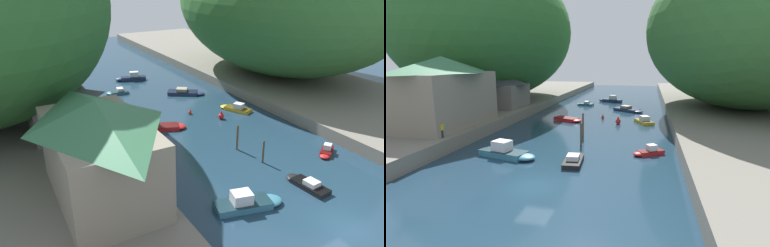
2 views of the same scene
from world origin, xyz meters
TOP-DOWN VIEW (x-y plane):
  - water_surface at (0.00, 30.00)m, footprint 130.00×130.00m
  - left_bank at (-22.40, 30.00)m, footprint 22.00×120.00m
  - right_bank at (22.40, 30.00)m, footprint 22.00×120.00m
  - waterfront_building at (-15.93, 11.49)m, footprint 7.75×13.67m
  - boathouse_shed at (-16.08, 26.84)m, footprint 7.46×8.41m
  - boat_white_cruiser at (7.63, 26.02)m, footprint 3.56×4.97m
  - boat_far_right_bank at (-3.70, 24.63)m, footprint 5.04×3.48m
  - boat_small_dinghy at (1.68, 5.97)m, footprint 1.95×4.66m
  - boat_near_quay at (4.92, 35.91)m, footprint 6.14×4.96m
  - boat_far_upstream at (-4.77, 41.72)m, footprint 3.76×2.26m
  - boat_open_rowboat at (-5.04, 5.95)m, footprint 6.37×3.26m
  - boat_mid_channel at (-0.18, 47.98)m, footprint 5.70×2.91m
  - boat_moored_right at (8.47, 9.79)m, footprint 3.35×2.72m
  - mooring_post_second at (1.08, 11.68)m, footprint 0.21×0.21m
  - mooring_post_middle at (0.48, 15.51)m, footprint 0.24×0.24m
  - channel_buoy_near at (1.15, 27.80)m, footprint 0.51×0.51m
  - channel_buoy_far at (4.01, 24.19)m, footprint 0.78×0.78m
  - person_on_quay at (-12.33, 5.94)m, footprint 0.23×0.39m

SIDE VIEW (x-z plane):
  - water_surface at x=0.00m, z-range 0.00..0.00m
  - boat_far_right_bank at x=-3.70m, z-range 0.00..0.53m
  - boat_far_upstream at x=-4.77m, z-range -0.17..0.74m
  - boat_small_dinghy at x=1.68m, z-range -0.16..0.74m
  - channel_buoy_near at x=1.15m, z-range -0.08..0.68m
  - boat_moored_right at x=8.47m, z-range -0.20..0.85m
  - boat_near_quay at x=4.92m, z-range -0.18..0.84m
  - boat_white_cruiser at x=7.63m, z-range -0.23..0.92m
  - channel_buoy_far at x=4.01m, z-range -0.13..1.05m
  - boat_open_rowboat at x=-5.04m, z-range -0.32..1.27m
  - boat_mid_channel at x=-0.18m, z-range -0.31..1.28m
  - left_bank at x=-22.40m, z-range 0.00..1.52m
  - right_bank at x=22.40m, z-range 0.00..1.52m
  - mooring_post_second at x=1.08m, z-range 0.01..2.57m
  - mooring_post_middle at x=0.48m, z-range 0.01..3.03m
  - person_on_quay at x=-12.33m, z-range 1.65..3.34m
  - boathouse_shed at x=-16.08m, z-range 1.61..7.08m
  - waterfront_building at x=-15.93m, z-range 1.64..10.00m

